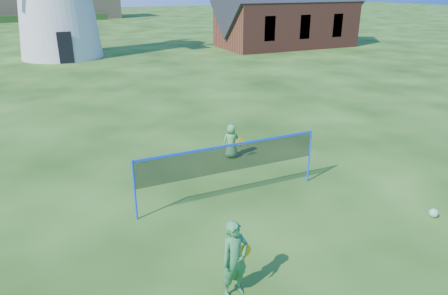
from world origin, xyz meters
TOP-DOWN VIEW (x-y plane):
  - ground at (0.00, 0.00)m, footprint 220.00×220.00m
  - chapel at (17.96, 25.21)m, footprint 12.59×6.11m
  - badminton_net at (0.38, 0.53)m, footprint 5.05×0.05m
  - player_girl at (-1.13, -2.82)m, footprint 0.72×0.45m
  - player_boy at (1.67, 3.09)m, footprint 0.67×0.48m
  - play_ball at (4.50, -2.44)m, footprint 0.22×0.22m

SIDE VIEW (x-z plane):
  - ground at x=0.00m, z-range 0.00..0.00m
  - play_ball at x=4.50m, z-range 0.00..0.22m
  - player_boy at x=1.67m, z-range 0.00..1.13m
  - player_girl at x=-1.13m, z-range 0.00..1.51m
  - badminton_net at x=0.38m, z-range 0.36..1.91m
  - chapel at x=17.96m, z-range -2.33..8.32m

